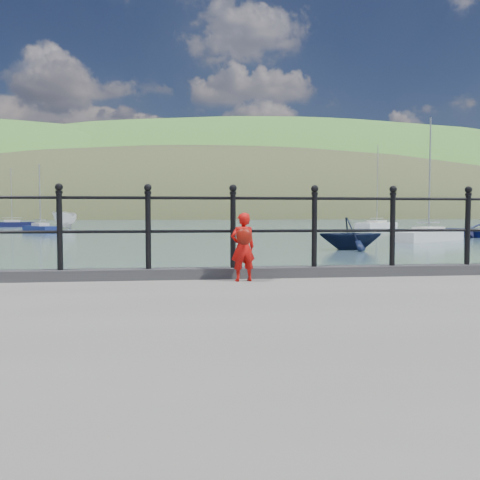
{
  "coord_description": "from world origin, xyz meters",
  "views": [
    {
      "loc": [
        -0.22,
        -7.38,
        1.93
      ],
      "look_at": [
        0.69,
        -0.2,
        1.55
      ],
      "focal_mm": 38.0,
      "sensor_mm": 36.0,
      "label": 1
    }
  ],
  "objects": [
    {
      "name": "sailboat_near",
      "position": [
        17.13,
        25.72,
        0.34
      ],
      "size": [
        6.31,
        4.79,
        8.68
      ],
      "rotation": [
        0.0,
        0.0,
        0.55
      ],
      "color": "silver",
      "rests_on": "ground"
    },
    {
      "name": "sailboat_port",
      "position": [
        -13.42,
        44.58,
        0.34
      ],
      "size": [
        4.17,
        4.5,
        6.96
      ],
      "rotation": [
        0.0,
        0.0,
        -0.86
      ],
      "color": "navy",
      "rests_on": "ground"
    },
    {
      "name": "sailboat_left",
      "position": [
        -23.52,
        68.93,
        0.34
      ],
      "size": [
        6.35,
        3.67,
        8.63
      ],
      "rotation": [
        0.0,
        0.0,
        0.32
      ],
      "color": "black",
      "rests_on": "ground"
    },
    {
      "name": "launch_white",
      "position": [
        -13.95,
        58.5,
        1.13
      ],
      "size": [
        2.75,
        6.01,
        2.25
      ],
      "primitive_type": "imported",
      "rotation": [
        0.0,
        0.0,
        -0.1
      ],
      "color": "white",
      "rests_on": "ground"
    },
    {
      "name": "railing",
      "position": [
        0.0,
        -0.15,
        1.82
      ],
      "size": [
        18.11,
        0.11,
        1.2
      ],
      "color": "black",
      "rests_on": "kerb"
    },
    {
      "name": "launch_blue",
      "position": [
        23.96,
        30.4,
        0.57
      ],
      "size": [
        6.7,
        6.56,
        1.14
      ],
      "primitive_type": "imported",
      "rotation": [
        0.0,
        0.0,
        0.85
      ],
      "color": "#12184F",
      "rests_on": "ground"
    },
    {
      "name": "far_shore",
      "position": [
        38.34,
        239.41,
        -22.57
      ],
      "size": [
        830.0,
        200.0,
        156.0
      ],
      "color": "#333A21",
      "rests_on": "ground"
    },
    {
      "name": "ground",
      "position": [
        0.0,
        0.0,
        0.0
      ],
      "size": [
        600.0,
        600.0,
        0.0
      ],
      "primitive_type": "plane",
      "color": "#2D4251",
      "rests_on": "ground"
    },
    {
      "name": "child",
      "position": [
        0.69,
        -0.52,
        1.48
      ],
      "size": [
        0.38,
        0.33,
        0.94
      ],
      "rotation": [
        0.0,
        0.0,
        3.34
      ],
      "color": "red",
      "rests_on": "quay"
    },
    {
      "name": "kerb",
      "position": [
        0.0,
        -0.15,
        1.07
      ],
      "size": [
        60.0,
        0.3,
        0.15
      ],
      "primitive_type": "cube",
      "color": "#28282B",
      "rests_on": "quay"
    },
    {
      "name": "launch_navy",
      "position": [
        8.96,
        18.45,
        0.86
      ],
      "size": [
        3.44,
        3.02,
        1.72
      ],
      "primitive_type": "imported",
      "rotation": [
        0.0,
        0.0,
        1.51
      ],
      "color": "black",
      "rests_on": "ground"
    },
    {
      "name": "sailboat_far",
      "position": [
        26.47,
        57.55,
        0.34
      ],
      "size": [
        7.49,
        6.89,
        11.21
      ],
      "rotation": [
        0.0,
        0.0,
        0.71
      ],
      "color": "silver",
      "rests_on": "ground"
    }
  ]
}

